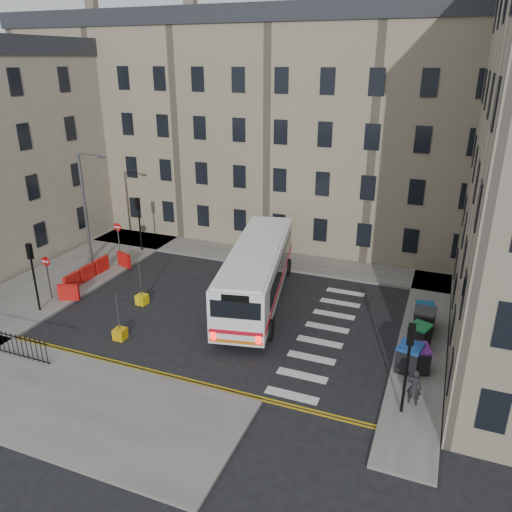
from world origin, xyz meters
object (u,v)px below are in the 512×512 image
Objects in this scene: bus at (257,271)px; bollard_yellow at (142,299)px; wheelie_bin_e at (425,315)px; streetlamp at (85,212)px; wheelie_bin_d at (424,321)px; wheelie_bin_a at (409,358)px; wheelie_bin_b at (418,358)px; pedestrian at (414,387)px; bollard_chevron at (120,334)px; wheelie_bin_c at (419,335)px.

bollard_yellow is at bearing -165.91° from bus.
bollard_yellow is (-15.96, -3.30, -0.47)m from wheelie_bin_e.
wheelie_bin_d is (21.94, -0.46, -3.52)m from streetlamp.
wheelie_bin_a is 0.41m from wheelie_bin_b.
pedestrian is at bearing -85.06° from wheelie_bin_d.
streetlamp is 5.96× the size of wheelie_bin_b.
bus is at bearing 165.63° from wheelie_bin_a.
wheelie_bin_d is 6.37m from pedestrian.
bollard_chevron is at bearing -137.93° from bus.
wheelie_bin_a is at bearing -76.81° from wheelie_bin_c.
streetlamp is 4.89× the size of pedestrian.
wheelie_bin_e is (21.90, 0.38, -3.57)m from streetlamp.
wheelie_bin_a is (9.36, -4.47, -1.15)m from bus.
bus is 9.93m from wheelie_bin_c.
wheelie_bin_d reaches higher than wheelie_bin_e.
bus is 9.38× the size of wheelie_bin_b.
streetlamp is 5.92× the size of wheelie_bin_a.
wheelie_bin_c is (0.27, 2.40, -0.07)m from wheelie_bin_a.
bus reaches higher than pedestrian.
wheelie_bin_a is 1.05× the size of wheelie_bin_d.
wheelie_bin_b is at bearing 9.95° from bollard_chevron.
wheelie_bin_c is at bearing -89.98° from wheelie_bin_d.
wheelie_bin_e is (0.08, 2.34, 0.03)m from wheelie_bin_c.
bus reaches higher than wheelie_bin_d.
pedestrian is (0.05, -2.64, 0.21)m from wheelie_bin_b.
wheelie_bin_c reaches higher than bollard_yellow.
bollard_chevron is at bearing -72.55° from bollard_yellow.
pedestrian is at bearing -68.55° from wheelie_bin_c.
bus is at bearing 171.55° from wheelie_bin_e.
streetlamp is 7.75m from bollard_yellow.
bollard_yellow is (-15.98, 1.27, -0.47)m from wheelie_bin_b.
streetlamp reaches higher than bollard_yellow.
bollard_yellow is at bearing -166.62° from wheelie_bin_d.
bollard_chevron is (-14.76, -2.59, -0.47)m from wheelie_bin_b.
wheelie_bin_a reaches higher than wheelie_bin_e.
wheelie_bin_b is (9.73, -4.30, -1.19)m from bus.
bollard_chevron is at bearing 4.63° from pedestrian.
streetlamp is 22.20m from wheelie_bin_c.
wheelie_bin_d is 2.19× the size of bollard_chevron.
bus is 10.44m from wheelie_bin_a.
bus is 9.75× the size of wheelie_bin_c.
bollard_chevron is at bearing -159.30° from wheelie_bin_a.
pedestrian is 2.77× the size of bollard_yellow.
wheelie_bin_a is at bearing -104.31° from wheelie_bin_e.
wheelie_bin_d is at bearing 95.37° from wheelie_bin_a.
bollard_chevron is at bearing -142.14° from wheelie_bin_c.
wheelie_bin_c is at bearing 74.65° from wheelie_bin_b.
bus is at bearing 25.87° from bollard_yellow.
bus reaches higher than wheelie_bin_e.
bollard_yellow is at bearing -8.89° from pedestrian.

